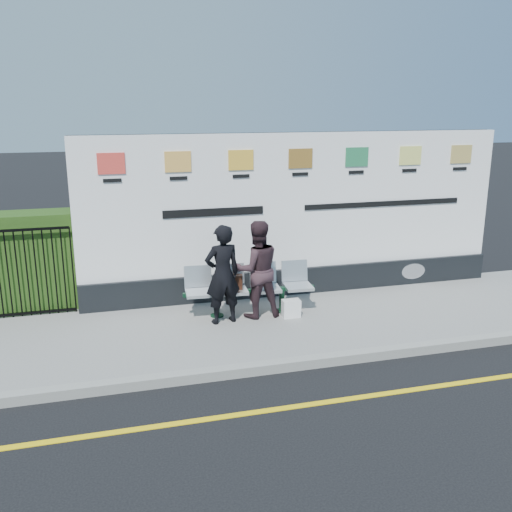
{
  "coord_description": "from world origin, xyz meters",
  "views": [
    {
      "loc": [
        -2.97,
        -5.97,
        3.65
      ],
      "look_at": [
        -0.65,
        2.58,
        1.25
      ],
      "focal_mm": 40.0,
      "sensor_mm": 36.0,
      "label": 1
    }
  ],
  "objects_px": {
    "woman_left": "(223,274)",
    "woman_right": "(257,269)",
    "bench": "(250,301)",
    "billboard": "(298,226)"
  },
  "relations": [
    {
      "from": "bench",
      "to": "woman_left",
      "type": "relative_size",
      "value": 1.32
    },
    {
      "from": "billboard",
      "to": "bench",
      "type": "bearing_deg",
      "value": -142.46
    },
    {
      "from": "billboard",
      "to": "woman_right",
      "type": "height_order",
      "value": "billboard"
    },
    {
      "from": "bench",
      "to": "woman_left",
      "type": "height_order",
      "value": "woman_left"
    },
    {
      "from": "bench",
      "to": "billboard",
      "type": "bearing_deg",
      "value": 41.3
    },
    {
      "from": "woman_right",
      "to": "woman_left",
      "type": "bearing_deg",
      "value": 10.25
    },
    {
      "from": "billboard",
      "to": "woman_left",
      "type": "relative_size",
      "value": 4.85
    },
    {
      "from": "woman_right",
      "to": "bench",
      "type": "bearing_deg",
      "value": -56.16
    },
    {
      "from": "woman_right",
      "to": "billboard",
      "type": "bearing_deg",
      "value": -137.9
    },
    {
      "from": "woman_left",
      "to": "woman_right",
      "type": "bearing_deg",
      "value": -178.55
    }
  ]
}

